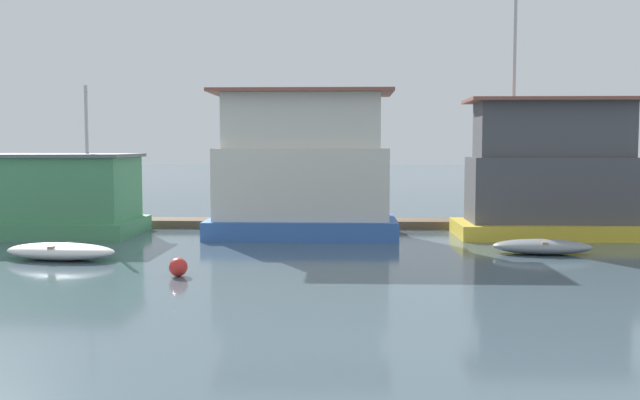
# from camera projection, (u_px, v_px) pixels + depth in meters

# --- Properties ---
(ground_plane) EXTENTS (200.00, 200.00, 0.00)m
(ground_plane) POSITION_uv_depth(u_px,v_px,m) (321.00, 237.00, 25.69)
(ground_plane) COLOR #475B66
(dock_walkway) EXTENTS (33.80, 1.56, 0.30)m
(dock_walkway) POSITION_uv_depth(u_px,v_px,m) (324.00, 223.00, 28.81)
(dock_walkway) COLOR brown
(dock_walkway) RESTS_ON ground_plane
(houseboat_green) EXTENTS (6.11, 3.93, 5.46)m
(houseboat_green) POSITION_uv_depth(u_px,v_px,m) (54.00, 196.00, 26.08)
(houseboat_green) COLOR #4C9360
(houseboat_green) RESTS_ON ground_plane
(houseboat_blue) EXTENTS (6.76, 3.55, 5.23)m
(houseboat_blue) POSITION_uv_depth(u_px,v_px,m) (302.00, 171.00, 25.66)
(houseboat_blue) COLOR #3866B7
(houseboat_blue) RESTS_ON ground_plane
(houseboat_yellow) EXTENTS (6.75, 3.29, 9.09)m
(houseboat_yellow) POSITION_uv_depth(u_px,v_px,m) (551.00, 176.00, 25.51)
(houseboat_yellow) COLOR gold
(houseboat_yellow) RESTS_ON ground_plane
(dinghy_white) EXTENTS (3.46, 1.79, 0.48)m
(dinghy_white) POSITION_uv_depth(u_px,v_px,m) (60.00, 251.00, 20.45)
(dinghy_white) COLOR white
(dinghy_white) RESTS_ON ground_plane
(dinghy_grey) EXTENTS (3.03, 1.46, 0.45)m
(dinghy_grey) POSITION_uv_depth(u_px,v_px,m) (542.00, 247.00, 21.51)
(dinghy_grey) COLOR gray
(dinghy_grey) RESTS_ON ground_plane
(buoy_red) EXTENTS (0.47, 0.47, 0.47)m
(buoy_red) POSITION_uv_depth(u_px,v_px,m) (178.00, 267.00, 17.82)
(buoy_red) COLOR red
(buoy_red) RESTS_ON ground_plane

